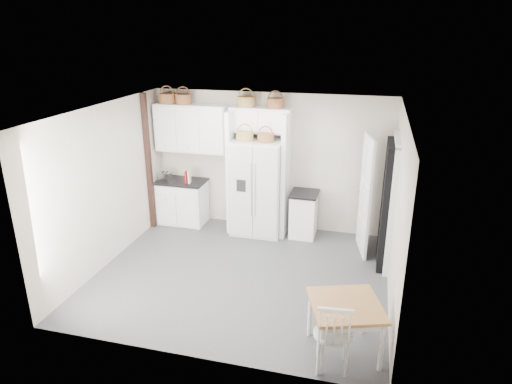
# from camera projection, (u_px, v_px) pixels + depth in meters

# --- Properties ---
(floor) EXTENTS (4.50, 4.50, 0.00)m
(floor) POSITION_uv_depth(u_px,v_px,m) (241.00, 274.00, 7.25)
(floor) COLOR #4C4C53
(floor) RESTS_ON ground
(ceiling) EXTENTS (4.50, 4.50, 0.00)m
(ceiling) POSITION_uv_depth(u_px,v_px,m) (239.00, 111.00, 6.37)
(ceiling) COLOR white
(ceiling) RESTS_ON wall_back
(wall_back) EXTENTS (4.50, 0.00, 4.50)m
(wall_back) POSITION_uv_depth(u_px,v_px,m) (270.00, 162.00, 8.63)
(wall_back) COLOR #B7AD9C
(wall_back) RESTS_ON floor
(wall_left) EXTENTS (0.00, 4.00, 4.00)m
(wall_left) POSITION_uv_depth(u_px,v_px,m) (107.00, 185.00, 7.34)
(wall_left) COLOR #B7AD9C
(wall_left) RESTS_ON floor
(wall_right) EXTENTS (0.00, 4.00, 4.00)m
(wall_right) POSITION_uv_depth(u_px,v_px,m) (397.00, 213.00, 6.28)
(wall_right) COLOR #B7AD9C
(wall_right) RESTS_ON floor
(refrigerator) EXTENTS (0.93, 0.74, 1.79)m
(refrigerator) POSITION_uv_depth(u_px,v_px,m) (258.00, 187.00, 8.49)
(refrigerator) COLOR silver
(refrigerator) RESTS_ON floor
(base_cab_left) EXTENTS (0.91, 0.57, 0.84)m
(base_cab_left) POSITION_uv_depth(u_px,v_px,m) (183.00, 202.00, 9.06)
(base_cab_left) COLOR white
(base_cab_left) RESTS_ON floor
(base_cab_right) EXTENTS (0.46, 0.55, 0.81)m
(base_cab_right) POSITION_uv_depth(u_px,v_px,m) (304.00, 215.00, 8.49)
(base_cab_right) COLOR white
(base_cab_right) RESTS_ON floor
(dining_table) EXTENTS (1.02, 1.02, 0.67)m
(dining_table) POSITION_uv_depth(u_px,v_px,m) (344.00, 328.00, 5.42)
(dining_table) COLOR brown
(dining_table) RESTS_ON floor
(windsor_chair) EXTENTS (0.49, 0.45, 0.91)m
(windsor_chair) POSITION_uv_depth(u_px,v_px,m) (333.00, 334.00, 5.13)
(windsor_chair) COLOR white
(windsor_chair) RESTS_ON floor
(counter_left) EXTENTS (0.94, 0.61, 0.04)m
(counter_left) POSITION_uv_depth(u_px,v_px,m) (181.00, 181.00, 8.91)
(counter_left) COLOR black
(counter_left) RESTS_ON base_cab_left
(counter_right) EXTENTS (0.50, 0.59, 0.04)m
(counter_right) POSITION_uv_depth(u_px,v_px,m) (304.00, 194.00, 8.35)
(counter_right) COLOR black
(counter_right) RESTS_ON base_cab_right
(toaster) EXTENTS (0.26, 0.19, 0.16)m
(toaster) POSITION_uv_depth(u_px,v_px,m) (165.00, 176.00, 8.91)
(toaster) COLOR silver
(toaster) RESTS_ON counter_left
(cookbook_red) EXTENTS (0.07, 0.15, 0.22)m
(cookbook_red) POSITION_uv_depth(u_px,v_px,m) (186.00, 177.00, 8.76)
(cookbook_red) COLOR #B10D19
(cookbook_red) RESTS_ON counter_left
(cookbook_cream) EXTENTS (0.06, 0.16, 0.23)m
(cookbook_cream) POSITION_uv_depth(u_px,v_px,m) (189.00, 177.00, 8.75)
(cookbook_cream) COLOR beige
(cookbook_cream) RESTS_ON counter_left
(basket_upper_a) EXTENTS (0.32, 0.32, 0.18)m
(basket_upper_a) POSITION_uv_depth(u_px,v_px,m) (167.00, 98.00, 8.55)
(basket_upper_a) COLOR brown
(basket_upper_a) RESTS_ON upper_cabinet
(basket_upper_b) EXTENTS (0.31, 0.31, 0.18)m
(basket_upper_b) POSITION_uv_depth(u_px,v_px,m) (184.00, 99.00, 8.47)
(basket_upper_b) COLOR brown
(basket_upper_b) RESTS_ON upper_cabinet
(basket_bridge_a) EXTENTS (0.33, 0.33, 0.18)m
(basket_bridge_a) POSITION_uv_depth(u_px,v_px,m) (246.00, 102.00, 8.18)
(basket_bridge_a) COLOR brown
(basket_bridge_a) RESTS_ON bridge_cabinet
(basket_bridge_b) EXTENTS (0.30, 0.30, 0.17)m
(basket_bridge_b) POSITION_uv_depth(u_px,v_px,m) (275.00, 103.00, 8.06)
(basket_bridge_b) COLOR brown
(basket_bridge_b) RESTS_ON bridge_cabinet
(basket_fridge_a) EXTENTS (0.31, 0.31, 0.17)m
(basket_fridge_a) POSITION_uv_depth(u_px,v_px,m) (245.00, 136.00, 8.11)
(basket_fridge_a) COLOR brown
(basket_fridge_a) RESTS_ON refrigerator
(basket_fridge_b) EXTENTS (0.29, 0.29, 0.16)m
(basket_fridge_b) POSITION_uv_depth(u_px,v_px,m) (266.00, 138.00, 8.03)
(basket_fridge_b) COLOR brown
(basket_fridge_b) RESTS_ON refrigerator
(upper_cabinet) EXTENTS (1.40, 0.34, 0.90)m
(upper_cabinet) POSITION_uv_depth(u_px,v_px,m) (192.00, 128.00, 8.63)
(upper_cabinet) COLOR white
(upper_cabinet) RESTS_ON wall_back
(bridge_cabinet) EXTENTS (1.12, 0.34, 0.45)m
(bridge_cabinet) POSITION_uv_depth(u_px,v_px,m) (261.00, 120.00, 8.23)
(bridge_cabinet) COLOR white
(bridge_cabinet) RESTS_ON wall_back
(fridge_panel_left) EXTENTS (0.08, 0.60, 2.30)m
(fridge_panel_left) POSITION_uv_depth(u_px,v_px,m) (233.00, 171.00, 8.56)
(fridge_panel_left) COLOR white
(fridge_panel_left) RESTS_ON floor
(fridge_panel_right) EXTENTS (0.08, 0.60, 2.30)m
(fridge_panel_right) POSITION_uv_depth(u_px,v_px,m) (286.00, 176.00, 8.32)
(fridge_panel_right) COLOR white
(fridge_panel_right) RESTS_ON floor
(trim_post) EXTENTS (0.09, 0.09, 2.60)m
(trim_post) POSITION_uv_depth(u_px,v_px,m) (149.00, 163.00, 8.56)
(trim_post) COLOR black
(trim_post) RESTS_ON floor
(doorway_void) EXTENTS (0.18, 0.85, 2.05)m
(doorway_void) POSITION_uv_depth(u_px,v_px,m) (388.00, 205.00, 7.30)
(doorway_void) COLOR black
(doorway_void) RESTS_ON floor
(door_slab) EXTENTS (0.21, 0.79, 2.05)m
(door_slab) POSITION_uv_depth(u_px,v_px,m) (365.00, 196.00, 7.69)
(door_slab) COLOR white
(door_slab) RESTS_ON floor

